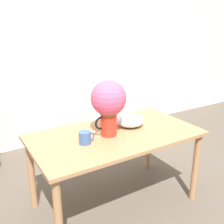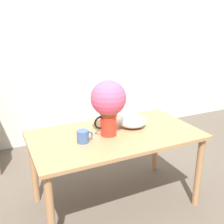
% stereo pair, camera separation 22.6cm
% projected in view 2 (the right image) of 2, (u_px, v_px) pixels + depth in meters
% --- Properties ---
extents(ground_plane, '(12.00, 12.00, 0.00)m').
position_uv_depth(ground_plane, '(125.00, 211.00, 2.45)').
color(ground_plane, brown).
extents(wall_back, '(8.00, 0.05, 2.60)m').
position_uv_depth(wall_back, '(63.00, 51.00, 3.62)').
color(wall_back, silver).
rests_on(wall_back, ground_plane).
extents(table, '(1.50, 0.83, 0.74)m').
position_uv_depth(table, '(116.00, 143.00, 2.37)').
color(table, '#A3754C').
rests_on(table, ground_plane).
extents(flower_vase, '(0.30, 0.30, 0.49)m').
position_uv_depth(flower_vase, '(108.00, 102.00, 2.22)').
color(flower_vase, red).
rests_on(flower_vase, table).
extents(coffee_mug, '(0.14, 0.10, 0.10)m').
position_uv_depth(coffee_mug, '(83.00, 136.00, 2.16)').
color(coffee_mug, '#385689').
rests_on(coffee_mug, table).
extents(white_bowl, '(0.27, 0.27, 0.11)m').
position_uv_depth(white_bowl, '(132.00, 121.00, 2.48)').
color(white_bowl, silver).
rests_on(white_bowl, table).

